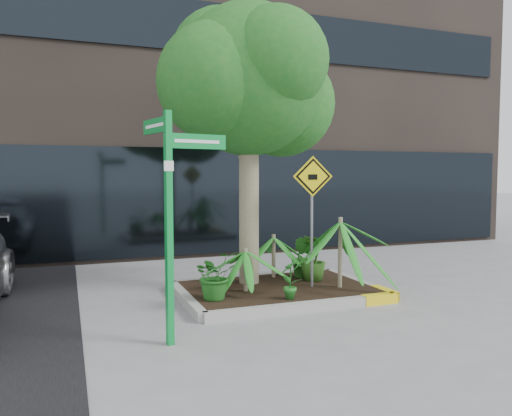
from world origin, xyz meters
name	(u,v)px	position (x,y,z in m)	size (l,w,h in m)	color
ground	(274,300)	(0.00, 0.00, 0.00)	(80.00, 80.00, 0.00)	gray
building	(185,2)	(0.50, 8.50, 7.50)	(18.00, 8.00, 15.00)	#2D2621
planter	(280,290)	(0.23, 0.27, 0.10)	(3.35, 2.36, 0.15)	#9E9E99
tree	(248,81)	(-0.15, 0.79, 3.68)	(3.36, 2.98, 5.05)	gray
palm_front	(340,222)	(1.18, -0.11, 1.27)	(1.34, 1.34, 1.49)	gray
palm_left	(246,251)	(-0.42, 0.20, 0.81)	(0.80, 0.80, 0.89)	gray
palm_back	(274,237)	(0.43, 1.04, 0.90)	(0.90, 0.90, 1.00)	gray
shrub_a	(215,275)	(-1.03, -0.13, 0.52)	(0.67, 0.67, 0.75)	#1C5A19
shrub_b	(313,258)	(1.00, 0.55, 0.56)	(0.46, 0.46, 0.82)	#2F641E
shrub_c	(290,278)	(0.05, -0.54, 0.48)	(0.34, 0.34, 0.65)	#237324
shrub_d	(303,257)	(0.94, 0.85, 0.54)	(0.43, 0.43, 0.78)	#205E1B
street_sign_post	(171,201)	(-1.96, -1.44, 1.75)	(0.94, 0.82, 2.83)	#0D9138
cattle_sign	(312,199)	(0.75, 0.11, 1.65)	(0.68, 0.15, 2.23)	slate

